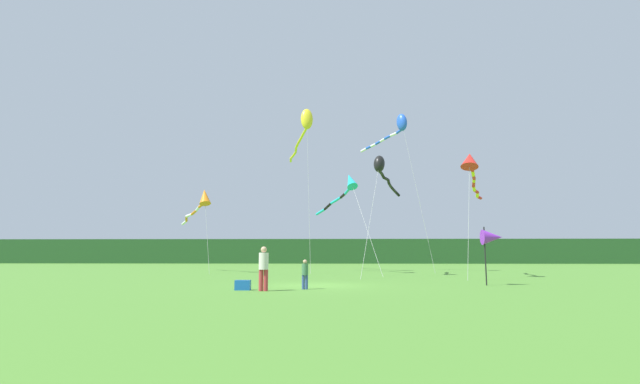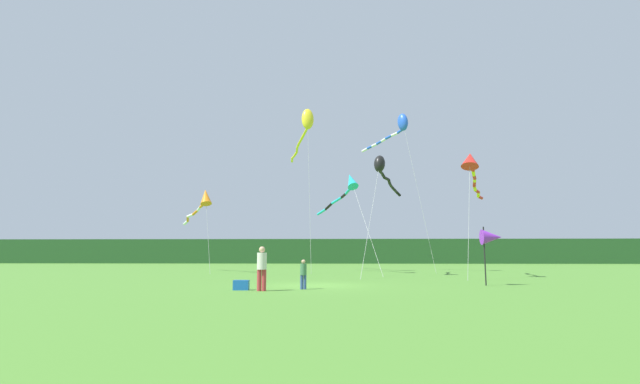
{
  "view_description": "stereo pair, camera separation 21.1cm",
  "coord_description": "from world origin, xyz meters",
  "px_view_note": "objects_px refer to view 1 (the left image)",
  "views": [
    {
      "loc": [
        0.91,
        -20.69,
        1.43
      ],
      "look_at": [
        0.0,
        6.0,
        5.04
      ],
      "focal_mm": 25.53,
      "sensor_mm": 36.0,
      "label": 1
    },
    {
      "loc": [
        1.12,
        -20.69,
        1.43
      ],
      "look_at": [
        0.0,
        6.0,
        5.04
      ],
      "focal_mm": 25.53,
      "sensor_mm": 36.0,
      "label": 2
    }
  ],
  "objects_px": {
    "cooler_box": "(243,285)",
    "kite_orange": "(202,201)",
    "person_adult": "(264,266)",
    "kite_red": "(471,165)",
    "kite_black": "(382,169)",
    "banner_flag_pole": "(492,238)",
    "person_child": "(305,273)",
    "kite_yellow": "(305,126)",
    "kite_blue": "(398,126)",
    "kite_cyan": "(346,186)"
  },
  "relations": [
    {
      "from": "cooler_box",
      "to": "banner_flag_pole",
      "type": "distance_m",
      "value": 11.34
    },
    {
      "from": "cooler_box",
      "to": "kite_blue",
      "type": "distance_m",
      "value": 22.64
    },
    {
      "from": "kite_yellow",
      "to": "kite_cyan",
      "type": "xyz_separation_m",
      "value": [
        3.25,
        -2.19,
        -5.29
      ]
    },
    {
      "from": "kite_red",
      "to": "kite_orange",
      "type": "xyz_separation_m",
      "value": [
        -18.41,
        6.64,
        -1.32
      ]
    },
    {
      "from": "kite_blue",
      "to": "kite_red",
      "type": "bearing_deg",
      "value": -68.6
    },
    {
      "from": "kite_yellow",
      "to": "person_child",
      "type": "bearing_deg",
      "value": -85.92
    },
    {
      "from": "banner_flag_pole",
      "to": "cooler_box",
      "type": "bearing_deg",
      "value": -164.38
    },
    {
      "from": "kite_orange",
      "to": "person_adult",
      "type": "bearing_deg",
      "value": -65.78
    },
    {
      "from": "kite_cyan",
      "to": "person_adult",
      "type": "bearing_deg",
      "value": -102.84
    },
    {
      "from": "person_adult",
      "to": "kite_red",
      "type": "xyz_separation_m",
      "value": [
        11.0,
        9.82,
        5.78
      ]
    },
    {
      "from": "person_child",
      "to": "kite_orange",
      "type": "xyz_separation_m",
      "value": [
        -8.94,
        15.58,
        4.75
      ]
    },
    {
      "from": "kite_yellow",
      "to": "kite_black",
      "type": "relative_size",
      "value": 1.54
    },
    {
      "from": "cooler_box",
      "to": "kite_cyan",
      "type": "distance_m",
      "value": 17.09
    },
    {
      "from": "kite_black",
      "to": "person_adult",
      "type": "bearing_deg",
      "value": -115.85
    },
    {
      "from": "kite_black",
      "to": "banner_flag_pole",
      "type": "bearing_deg",
      "value": -64.98
    },
    {
      "from": "cooler_box",
      "to": "kite_red",
      "type": "distance_m",
      "value": 16.5
    },
    {
      "from": "person_adult",
      "to": "kite_black",
      "type": "relative_size",
      "value": 0.2
    },
    {
      "from": "banner_flag_pole",
      "to": "kite_blue",
      "type": "height_order",
      "value": "kite_blue"
    },
    {
      "from": "kite_yellow",
      "to": "banner_flag_pole",
      "type": "bearing_deg",
      "value": -56.59
    },
    {
      "from": "kite_black",
      "to": "kite_cyan",
      "type": "bearing_deg",
      "value": 121.87
    },
    {
      "from": "person_adult",
      "to": "kite_blue",
      "type": "distance_m",
      "value": 22.26
    },
    {
      "from": "kite_cyan",
      "to": "banner_flag_pole",
      "type": "bearing_deg",
      "value": -62.86
    },
    {
      "from": "person_child",
      "to": "kite_red",
      "type": "relative_size",
      "value": 0.15
    },
    {
      "from": "cooler_box",
      "to": "kite_black",
      "type": "distance_m",
      "value": 15.07
    },
    {
      "from": "cooler_box",
      "to": "kite_orange",
      "type": "relative_size",
      "value": 0.09
    },
    {
      "from": "kite_blue",
      "to": "kite_orange",
      "type": "xyz_separation_m",
      "value": [
        -15.22,
        -1.5,
        -6.13
      ]
    },
    {
      "from": "person_adult",
      "to": "kite_black",
      "type": "bearing_deg",
      "value": 64.15
    },
    {
      "from": "banner_flag_pole",
      "to": "kite_cyan",
      "type": "bearing_deg",
      "value": 117.14
    },
    {
      "from": "person_child",
      "to": "kite_blue",
      "type": "relative_size",
      "value": 0.09
    },
    {
      "from": "kite_red",
      "to": "kite_yellow",
      "type": "distance_m",
      "value": 14.26
    },
    {
      "from": "person_child",
      "to": "kite_yellow",
      "type": "bearing_deg",
      "value": 94.08
    },
    {
      "from": "cooler_box",
      "to": "kite_orange",
      "type": "height_order",
      "value": "kite_orange"
    },
    {
      "from": "kite_yellow",
      "to": "kite_black",
      "type": "xyz_separation_m",
      "value": [
        5.52,
        -5.83,
        -4.68
      ]
    },
    {
      "from": "kite_black",
      "to": "person_child",
      "type": "bearing_deg",
      "value": -111.07
    },
    {
      "from": "person_adult",
      "to": "cooler_box",
      "type": "bearing_deg",
      "value": 155.67
    },
    {
      "from": "person_child",
      "to": "banner_flag_pole",
      "type": "distance_m",
      "value": 8.85
    },
    {
      "from": "kite_red",
      "to": "cooler_box",
      "type": "bearing_deg",
      "value": -141.54
    },
    {
      "from": "kite_red",
      "to": "kite_orange",
      "type": "distance_m",
      "value": 19.61
    },
    {
      "from": "kite_orange",
      "to": "kite_black",
      "type": "distance_m",
      "value": 14.04
    },
    {
      "from": "kite_red",
      "to": "kite_black",
      "type": "distance_m",
      "value": 5.63
    },
    {
      "from": "kite_blue",
      "to": "kite_orange",
      "type": "bearing_deg",
      "value": -174.37
    },
    {
      "from": "banner_flag_pole",
      "to": "kite_cyan",
      "type": "xyz_separation_m",
      "value": [
        -6.31,
        12.31,
        4.21
      ]
    },
    {
      "from": "kite_blue",
      "to": "kite_black",
      "type": "bearing_deg",
      "value": -108.46
    },
    {
      "from": "kite_blue",
      "to": "kite_orange",
      "type": "distance_m",
      "value": 16.47
    },
    {
      "from": "banner_flag_pole",
      "to": "kite_yellow",
      "type": "height_order",
      "value": "kite_yellow"
    },
    {
      "from": "kite_red",
      "to": "kite_blue",
      "type": "height_order",
      "value": "kite_blue"
    },
    {
      "from": "person_child",
      "to": "cooler_box",
      "type": "xyz_separation_m",
      "value": [
        -2.4,
        -0.49,
        -0.46
      ]
    },
    {
      "from": "kite_red",
      "to": "kite_blue",
      "type": "xyz_separation_m",
      "value": [
        -3.19,
        8.14,
        4.81
      ]
    },
    {
      "from": "person_child",
      "to": "kite_blue",
      "type": "distance_m",
      "value": 21.2
    },
    {
      "from": "kite_cyan",
      "to": "kite_black",
      "type": "relative_size",
      "value": 1.25
    }
  ]
}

